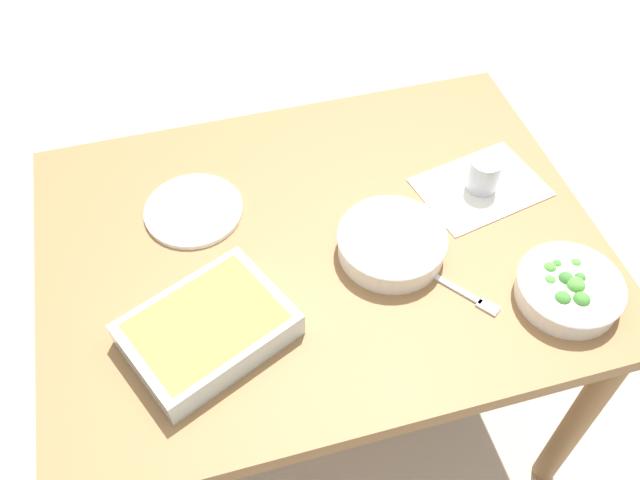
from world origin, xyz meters
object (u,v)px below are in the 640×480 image
at_px(drink_cup, 483,176).
at_px(spoon_by_stew, 417,217).
at_px(side_plate, 194,210).
at_px(stew_bowl, 392,243).
at_px(baking_dish, 208,328).
at_px(broccoli_bowl, 569,288).
at_px(fork_on_table, 465,294).

xyz_separation_m(drink_cup, spoon_by_stew, (0.18, 0.05, -0.03)).
bearing_deg(drink_cup, side_plate, -8.90).
bearing_deg(spoon_by_stew, stew_bowl, 39.93).
bearing_deg(side_plate, baking_dish, 86.50).
bearing_deg(drink_cup, spoon_by_stew, 15.75).
xyz_separation_m(broccoli_bowl, fork_on_table, (0.19, -0.06, -0.03)).
bearing_deg(baking_dish, drink_cup, -161.01).
distance_m(side_plate, fork_on_table, 0.62).
bearing_deg(stew_bowl, baking_dish, 14.76).
distance_m(stew_bowl, baking_dish, 0.42).
bearing_deg(spoon_by_stew, broccoli_bowl, 127.46).
bearing_deg(spoon_by_stew, baking_dish, 20.10).
distance_m(broccoli_bowl, side_plate, 0.82).
xyz_separation_m(stew_bowl, fork_on_table, (-0.11, 0.15, -0.03)).
bearing_deg(baking_dish, spoon_by_stew, -159.90).
distance_m(spoon_by_stew, fork_on_table, 0.22).
relative_size(drink_cup, fork_on_table, 0.56).
bearing_deg(side_plate, drink_cup, 171.10).
height_order(stew_bowl, drink_cup, drink_cup).
bearing_deg(baking_dish, broccoli_bowl, 172.18).
xyz_separation_m(baking_dish, side_plate, (-0.02, -0.33, -0.03)).
bearing_deg(fork_on_table, broccoli_bowl, 162.92).
xyz_separation_m(broccoli_bowl, spoon_by_stew, (0.21, -0.28, -0.03)).
xyz_separation_m(stew_bowl, baking_dish, (0.41, 0.11, 0.00)).
height_order(drink_cup, side_plate, drink_cup).
xyz_separation_m(baking_dish, drink_cup, (-0.67, -0.23, 0.00)).
height_order(stew_bowl, spoon_by_stew, stew_bowl).
height_order(side_plate, fork_on_table, side_plate).
bearing_deg(side_plate, stew_bowl, 149.78).
xyz_separation_m(broccoli_bowl, drink_cup, (0.04, -0.33, 0.01)).
bearing_deg(drink_cup, broccoli_bowl, 96.79).
height_order(spoon_by_stew, fork_on_table, spoon_by_stew).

